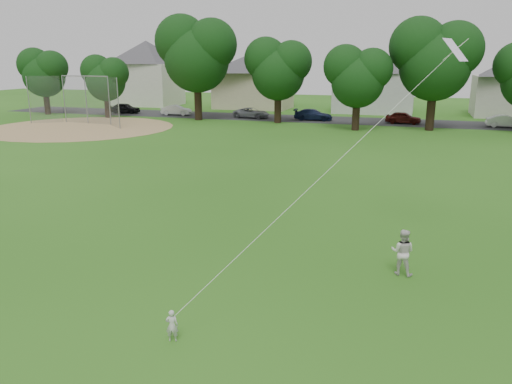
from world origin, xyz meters
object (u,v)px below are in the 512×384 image
(toddler, at_px, (172,326))
(baseball_backstop, at_px, (83,100))
(kite, at_px, (338,161))
(older_boy, at_px, (402,252))

(toddler, relative_size, baseball_backstop, 0.07)
(kite, relative_size, baseball_backstop, 1.16)
(older_boy, distance_m, baseball_backstop, 43.35)
(older_boy, relative_size, baseball_backstop, 0.13)
(kite, distance_m, baseball_backstop, 42.62)
(baseball_backstop, bearing_deg, older_boy, -41.15)
(toddler, height_order, kite, kite)
(toddler, xyz_separation_m, kite, (3.11, 4.61, 3.31))
(older_boy, bearing_deg, baseball_backstop, -32.63)
(older_boy, bearing_deg, toddler, 56.71)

